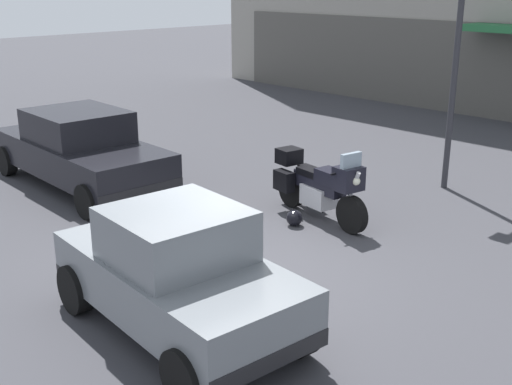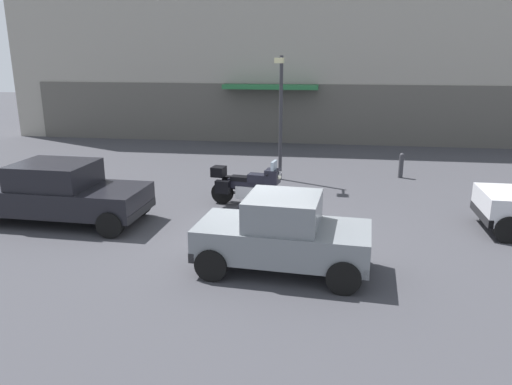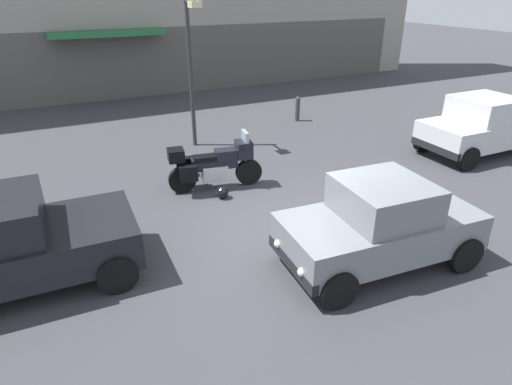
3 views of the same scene
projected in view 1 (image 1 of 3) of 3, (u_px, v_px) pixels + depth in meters
name	position (u px, v px, depth m)	size (l,w,h in m)	color
ground_plane	(233.00, 279.00, 9.20)	(80.00, 80.00, 0.00)	#38383D
motorcycle	(319.00, 185.00, 11.34)	(2.25, 0.92, 1.36)	black
helmet	(294.00, 218.00, 11.14)	(0.28, 0.28, 0.28)	black
car_sedan_far	(80.00, 149.00, 13.08)	(4.63, 2.05, 1.56)	black
car_compact_side	(178.00, 273.00, 7.60)	(3.56, 1.94, 1.56)	slate
streetlamp_curbside	(452.00, 60.00, 12.31)	(0.28, 0.94, 4.14)	#2D2D33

